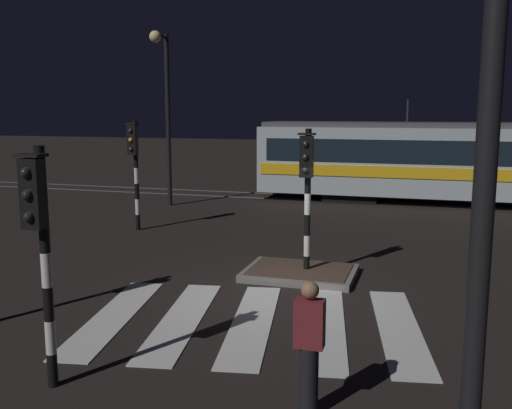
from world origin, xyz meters
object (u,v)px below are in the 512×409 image
(traffic_light_kerb_mid_left, at_px, (40,233))
(street_lamp_trackside_left, at_px, (164,97))
(traffic_light_median_centre, at_px, (307,181))
(tram, at_px, (472,161))
(pedestrian_waiting_at_kerb, at_px, (309,347))
(traffic_light_corner_far_left, at_px, (134,158))

(traffic_light_kerb_mid_left, bearing_deg, street_lamp_trackside_left, 109.52)
(traffic_light_median_centre, xyz_separation_m, tram, (4.15, 11.73, -0.45))
(traffic_light_kerb_mid_left, xyz_separation_m, traffic_light_median_centre, (2.22, 6.18, 0.03))
(street_lamp_trackside_left, relative_size, pedestrian_waiting_at_kerb, 3.86)
(street_lamp_trackside_left, relative_size, tram, 0.39)
(traffic_light_kerb_mid_left, height_order, tram, tram)
(pedestrian_waiting_at_kerb, bearing_deg, street_lamp_trackside_left, 121.73)
(traffic_light_median_centre, xyz_separation_m, street_lamp_trackside_left, (-7.24, 7.97, 2.03))
(traffic_light_kerb_mid_left, distance_m, traffic_light_median_centre, 6.57)
(traffic_light_corner_far_left, relative_size, street_lamp_trackside_left, 0.52)
(pedestrian_waiting_at_kerb, bearing_deg, tram, 80.67)
(street_lamp_trackside_left, height_order, pedestrian_waiting_at_kerb, street_lamp_trackside_left)
(traffic_light_corner_far_left, bearing_deg, traffic_light_median_centre, -29.73)
(traffic_light_median_centre, bearing_deg, tram, 70.53)
(traffic_light_kerb_mid_left, distance_m, tram, 19.02)
(street_lamp_trackside_left, xyz_separation_m, tram, (11.39, 3.77, -2.48))
(tram, bearing_deg, pedestrian_waiting_at_kerb, -99.33)
(traffic_light_kerb_mid_left, bearing_deg, pedestrian_waiting_at_kerb, 6.32)
(traffic_light_kerb_mid_left, bearing_deg, traffic_light_corner_far_left, 112.07)
(traffic_light_median_centre, relative_size, pedestrian_waiting_at_kerb, 1.95)
(traffic_light_median_centre, height_order, pedestrian_waiting_at_kerb, traffic_light_median_centre)
(traffic_light_corner_far_left, bearing_deg, street_lamp_trackside_left, 103.70)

